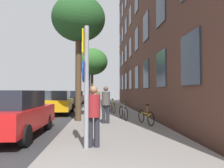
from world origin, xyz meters
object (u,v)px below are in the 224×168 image
Objects in this scene: bicycle_2 at (112,107)px; car_2 at (72,99)px; tree_near at (79,20)px; pedestrian_1 at (106,102)px; pedestrian_2 at (98,97)px; car_0 at (15,113)px; car_3 at (77,97)px; bicycle_1 at (123,112)px; bicycle_0 at (146,116)px; pedestrian_0 at (93,112)px; car_1 at (58,102)px; traffic_light at (89,83)px; tree_far at (92,62)px; sign_post at (86,77)px.

car_2 is (-3.67, 6.68, 0.35)m from bicycle_2.
pedestrian_1 is at bearing -34.63° from tree_near.
pedestrian_2 is at bearing 84.73° from tree_near.
car_3 is (0.04, 20.23, 0.00)m from car_0.
bicycle_1 is at bearing -76.19° from car_3.
bicycle_0 is 1.81m from bicycle_1.
car_2 reaches higher than bicycle_0.
bicycle_2 is at bearing 61.12° from car_0.
car_2 reaches higher than bicycle_1.
pedestrian_0 is at bearing -83.03° from car_3.
pedestrian_0 is 9.23m from car_1.
car_2 is (0.16, 13.62, 0.00)m from car_0.
traffic_light is at bearing 100.87° from bicycle_1.
traffic_light is 3.28m from car_2.
car_2 is (-2.69, -0.27, -0.18)m from pedestrian_2.
car_1 is at bearing 178.10° from bicycle_2.
tree_far is 14.60m from bicycle_0.
pedestrian_2 reaches higher than car_0.
tree_near is 4.06× the size of bicycle_0.
bicycle_0 is 0.95× the size of pedestrian_0.
traffic_light is 4.97m from car_3.
traffic_light is 0.86× the size of car_0.
tree_far is (-0.38, 17.36, 2.89)m from sign_post.
sign_post is 0.78× the size of car_0.
car_1 is at bearing -103.72° from tree_far.
tree_far is 16.09m from car_0.
car_2 is (-2.37, 15.55, -1.12)m from sign_post.
bicycle_0 is at bearing -22.66° from tree_near.
sign_post is 1.95× the size of bicycle_1.
bicycle_0 is (3.22, -14.10, -2.07)m from traffic_light.
bicycle_2 is (2.05, -8.96, -2.05)m from traffic_light.
sign_post is 2.05× the size of bicycle_0.
pedestrian_1 is at bearing -85.42° from tree_far.
pedestrian_2 is 2.71m from car_2.
pedestrian_0 is 15.67m from pedestrian_2.
bicycle_2 is 0.98× the size of pedestrian_1.
pedestrian_0 is 0.95× the size of pedestrian_1.
bicycle_1 is 3.55m from bicycle_2.
sign_post is at bearing -87.59° from traffic_light.
bicycle_2 is at bearing -61.23° from car_2.
tree_far reaches higher than car_3.
tree_near reaches higher than pedestrian_2.
sign_post is at bearing -123.49° from bicycle_0.
bicycle_0 is at bearing -77.14° from traffic_light.
pedestrian_1 is at bearing 83.14° from pedestrian_0.
car_0 is at bearing -90.67° from car_2.
tree_near is 6.16m from car_1.
pedestrian_2 is at bearing -66.15° from car_3.
bicycle_1 is at bearing 39.23° from car_0.
car_0 is (-2.15, -15.43, -4.01)m from tree_far.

